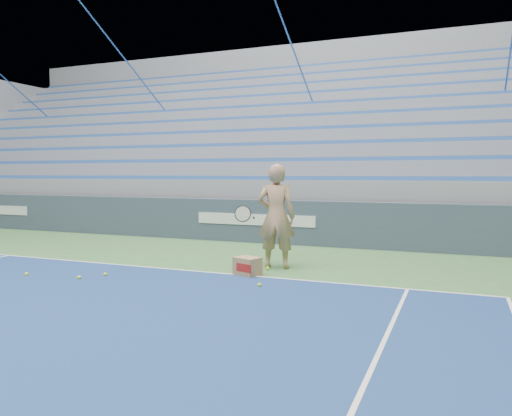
% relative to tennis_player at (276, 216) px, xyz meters
% --- Properties ---
extents(sponsor_barrier, '(30.00, 0.32, 1.10)m').
position_rel_tennis_player_xyz_m(sponsor_barrier, '(-1.64, 3.09, -0.43)').
color(sponsor_barrier, '#374455').
rests_on(sponsor_barrier, ground).
extents(bleachers, '(31.00, 9.15, 7.30)m').
position_rel_tennis_player_xyz_m(bleachers, '(-1.65, 8.81, 1.38)').
color(bleachers, gray).
rests_on(bleachers, ground).
extents(tennis_player, '(0.99, 0.90, 1.95)m').
position_rel_tennis_player_xyz_m(tennis_player, '(0.00, 0.00, 0.00)').
color(tennis_player, tan).
rests_on(tennis_player, ground).
extents(ball_box, '(0.51, 0.46, 0.32)m').
position_rel_tennis_player_xyz_m(ball_box, '(-0.22, -0.84, -0.82)').
color(ball_box, '#A37E4E').
rests_on(ball_box, ground).
extents(tennis_ball_0, '(0.07, 0.07, 0.07)m').
position_rel_tennis_player_xyz_m(tennis_ball_0, '(-2.70, -2.22, -0.94)').
color(tennis_ball_0, '#D1F131').
rests_on(tennis_ball_0, ground).
extents(tennis_ball_1, '(0.07, 0.07, 0.07)m').
position_rel_tennis_player_xyz_m(tennis_ball_1, '(-0.07, -0.27, -0.94)').
color(tennis_ball_1, '#D1F131').
rests_on(tennis_ball_1, ground).
extents(tennis_ball_2, '(0.07, 0.07, 0.07)m').
position_rel_tennis_player_xyz_m(tennis_ball_2, '(-3.74, -2.34, -0.94)').
color(tennis_ball_2, '#D1F131').
rests_on(tennis_ball_2, ground).
extents(tennis_ball_3, '(0.07, 0.07, 0.07)m').
position_rel_tennis_player_xyz_m(tennis_ball_3, '(0.30, -1.59, -0.94)').
color(tennis_ball_3, '#D1F131').
rests_on(tennis_ball_3, ground).
extents(tennis_ball_4, '(0.07, 0.07, 0.07)m').
position_rel_tennis_player_xyz_m(tennis_ball_4, '(-2.46, -1.85, -0.94)').
color(tennis_ball_4, '#D1F131').
rests_on(tennis_ball_4, ground).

